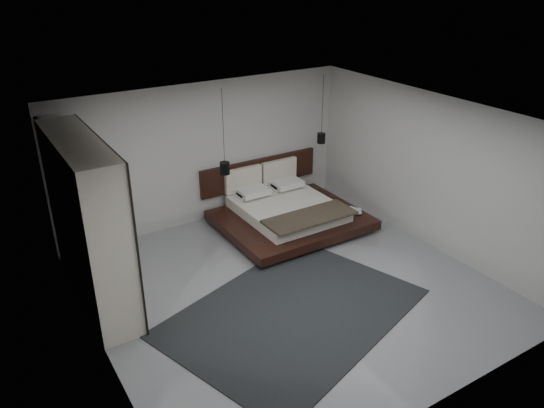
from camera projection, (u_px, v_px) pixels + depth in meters
floor at (290, 287)px, 8.64m from camera, size 6.00×6.00×0.00m
ceiling at (293, 120)px, 7.45m from camera, size 6.00×6.00×0.00m
wall_back at (206, 153)px, 10.35m from camera, size 6.00×0.00×6.00m
wall_front at (445, 311)px, 5.74m from camera, size 6.00×0.00×6.00m
wall_left at (91, 264)px, 6.61m from camera, size 0.00×6.00×6.00m
wall_right at (430, 171)px, 9.48m from camera, size 0.00×6.00×6.00m
lattice_screen at (55, 201)px, 8.56m from camera, size 0.05×0.90×2.60m
bed at (287, 211)px, 10.56m from camera, size 2.73×2.37×1.07m
book_lower at (351, 211)px, 10.60m from camera, size 0.27×0.31×0.02m
book_upper at (351, 211)px, 10.56m from camera, size 0.32×0.34×0.02m
pendant_left at (225, 168)px, 9.92m from camera, size 0.19×0.19×1.62m
pendant_right at (321, 138)px, 10.90m from camera, size 0.17×0.17×1.40m
wardrobe at (88, 223)px, 7.84m from camera, size 0.63×2.66×2.61m
rug at (293, 312)px, 8.01m from camera, size 4.35×3.67×0.02m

